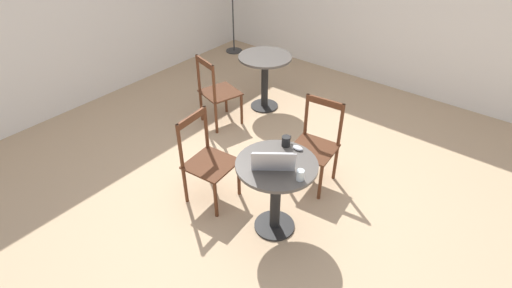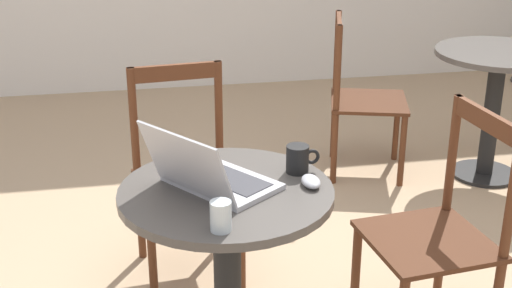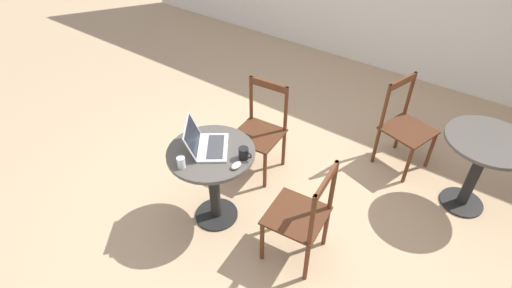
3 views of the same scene
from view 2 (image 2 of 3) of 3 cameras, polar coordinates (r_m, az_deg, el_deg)
The scene contains 9 objects.
cafe_table_near at distance 2.41m, azimuth -2.34°, elevation -7.91°, with size 0.71×0.71×0.76m.
cafe_table_mid at distance 4.26m, azimuth 18.61°, elevation 4.48°, with size 0.71×0.71×0.76m.
chair_near_back at distance 3.14m, azimuth -5.71°, elevation -2.66°, with size 0.47×0.47×0.93m.
chair_near_right at distance 2.76m, azimuth 14.44°, elevation -7.06°, with size 0.48×0.48×0.93m.
chair_mid_left at distance 4.18m, azimuth 8.38°, elevation 3.60°, with size 0.53×0.53×0.93m.
laptop at distance 2.30m, azimuth -3.61°, elevation -2.56°, with size 0.46×0.47×0.24m.
mouse at distance 2.34m, azimuth 4.41°, elevation -3.00°, with size 0.06×0.10×0.03m.
mug at distance 2.43m, azimuth 3.40°, elevation -1.20°, with size 0.12×0.08×0.10m.
drinking_glass at distance 2.06m, azimuth -2.84°, elevation -5.79°, with size 0.06×0.06×0.09m.
Camera 2 is at (-0.53, -2.40, 1.76)m, focal length 50.00 mm.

